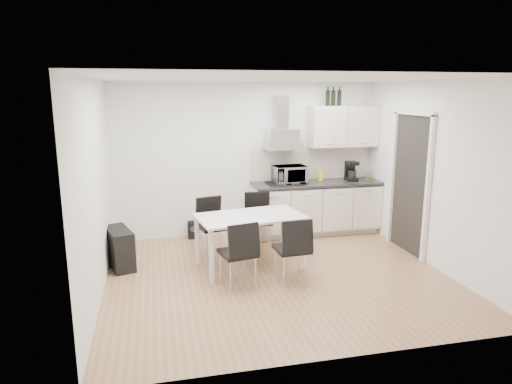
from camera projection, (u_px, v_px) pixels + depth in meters
ground at (278, 276)px, 6.15m from camera, size 4.50×4.50×0.00m
wall_back at (247, 160)px, 7.78m from camera, size 4.50×0.10×2.60m
wall_front at (341, 225)px, 3.97m from camera, size 4.50×0.10×2.60m
wall_left at (96, 190)px, 5.39m from camera, size 0.10×4.00×2.60m
wall_right at (434, 175)px, 6.36m from camera, size 0.10×4.00×2.60m
ceiling at (280, 78)px, 5.59m from camera, size 4.50×4.50×0.00m
doorway at (409, 185)px, 6.93m from camera, size 0.08×1.04×2.10m
kitchenette at (318, 187)px, 7.88m from camera, size 2.22×0.64×2.52m
dining_table at (250, 221)px, 6.36m from camera, size 1.56×1.05×0.75m
chair_far_left at (213, 227)px, 6.86m from camera, size 0.55×0.59×0.88m
chair_far_right at (258, 221)px, 7.17m from camera, size 0.50×0.55×0.88m
chair_near_left at (238, 254)px, 5.74m from camera, size 0.54×0.58×0.88m
chair_near_right at (292, 250)px, 5.89m from camera, size 0.47×0.52×0.88m
guitar_amp at (120, 248)px, 6.42m from camera, size 0.47×0.72×0.56m
floor_speaker at (193, 230)px, 7.72m from camera, size 0.18×0.16×0.29m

